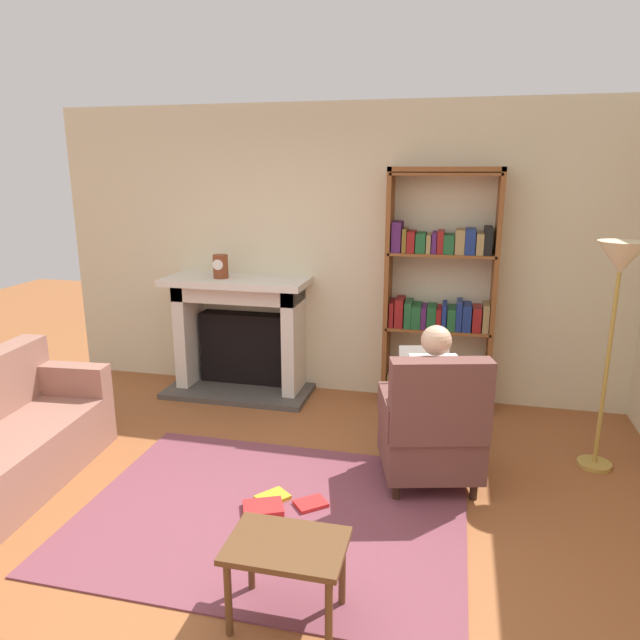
# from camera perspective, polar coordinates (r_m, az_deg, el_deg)

# --- Properties ---
(ground) EXTENTS (14.00, 14.00, 0.00)m
(ground) POSITION_cam_1_polar(r_m,az_deg,el_deg) (3.66, -6.26, -20.90)
(ground) COLOR #97562E
(back_wall) EXTENTS (5.60, 0.10, 2.70)m
(back_wall) POSITION_cam_1_polar(r_m,az_deg,el_deg) (5.50, 2.23, 6.55)
(back_wall) COLOR beige
(back_wall) RESTS_ON ground
(area_rug) EXTENTS (2.40, 1.80, 0.01)m
(area_rug) POSITION_cam_1_polar(r_m,az_deg,el_deg) (3.89, -4.72, -18.37)
(area_rug) COLOR brown
(area_rug) RESTS_ON ground
(fireplace) EXTENTS (1.39, 0.64, 1.13)m
(fireplace) POSITION_cam_1_polar(r_m,az_deg,el_deg) (5.67, -7.76, -1.10)
(fireplace) COLOR #4C4742
(fireplace) RESTS_ON ground
(mantel_clock) EXTENTS (0.14, 0.14, 0.22)m
(mantel_clock) POSITION_cam_1_polar(r_m,az_deg,el_deg) (5.50, -9.73, 5.21)
(mantel_clock) COLOR brown
(mantel_clock) RESTS_ON fireplace
(bookshelf) EXTENTS (0.95, 0.32, 2.14)m
(bookshelf) POSITION_cam_1_polar(r_m,az_deg,el_deg) (5.25, 11.57, 1.97)
(bookshelf) COLOR brown
(bookshelf) RESTS_ON ground
(armchair_reading) EXTENTS (0.78, 0.76, 0.97)m
(armchair_reading) POSITION_cam_1_polar(r_m,az_deg,el_deg) (4.04, 10.95, -10.44)
(armchair_reading) COLOR #331E14
(armchair_reading) RESTS_ON ground
(seated_reader) EXTENTS (0.45, 0.58, 1.14)m
(seated_reader) POSITION_cam_1_polar(r_m,az_deg,el_deg) (4.07, 10.74, -7.24)
(seated_reader) COLOR silver
(seated_reader) RESTS_ON ground
(side_table) EXTENTS (0.56, 0.39, 0.42)m
(side_table) POSITION_cam_1_polar(r_m,az_deg,el_deg) (2.95, -3.29, -22.00)
(side_table) COLOR brown
(side_table) RESTS_ON ground
(scattered_books) EXTENTS (0.55, 0.40, 0.04)m
(scattered_books) POSITION_cam_1_polar(r_m,az_deg,el_deg) (3.93, -4.39, -17.59)
(scattered_books) COLOR gold
(scattered_books) RESTS_ON area_rug
(floor_lamp) EXTENTS (0.32, 0.32, 1.65)m
(floor_lamp) POSITION_cam_1_polar(r_m,az_deg,el_deg) (4.42, 27.23, 3.62)
(floor_lamp) COLOR #B7933F
(floor_lamp) RESTS_ON ground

